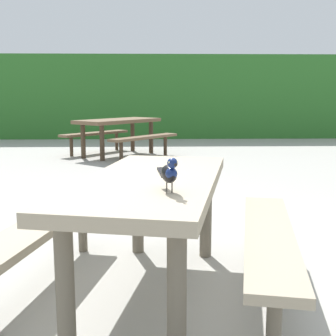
% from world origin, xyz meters
% --- Properties ---
extents(ground_plane, '(60.00, 60.00, 0.00)m').
position_xyz_m(ground_plane, '(0.00, 0.00, 0.00)').
color(ground_plane, '#A3A099').
extents(hedge_wall, '(28.00, 2.23, 2.32)m').
position_xyz_m(hedge_wall, '(0.00, 10.96, 1.16)').
color(hedge_wall, '#2D6B28').
rests_on(hedge_wall, ground).
extents(picnic_table_foreground, '(2.00, 2.02, 0.74)m').
position_xyz_m(picnic_table_foreground, '(0.03, 0.12, 0.56)').
color(picnic_table_foreground, gray).
rests_on(picnic_table_foreground, ground).
extents(bird_grackle, '(0.11, 0.28, 0.18)m').
position_xyz_m(bird_grackle, '(0.13, -0.32, 0.84)').
color(bird_grackle, black).
rests_on(bird_grackle, picnic_table_foreground).
extents(picnic_table_mid_left, '(2.39, 2.39, 0.74)m').
position_xyz_m(picnic_table_mid_left, '(-0.67, 6.46, 0.56)').
color(picnic_table_mid_left, brown).
rests_on(picnic_table_mid_left, ground).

